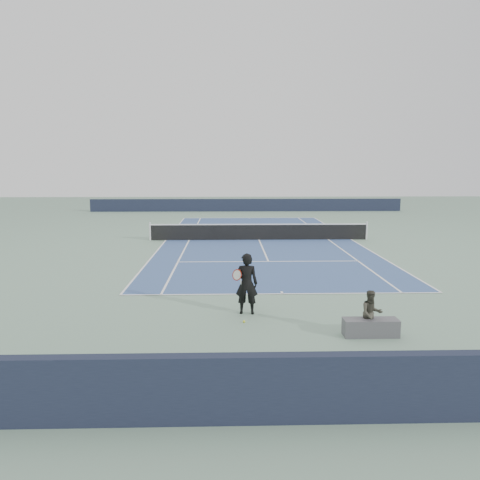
{
  "coord_description": "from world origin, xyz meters",
  "views": [
    {
      "loc": [
        -1.87,
        -27.24,
        4.29
      ],
      "look_at": [
        -1.31,
        -6.97,
        1.1
      ],
      "focal_mm": 35.0,
      "sensor_mm": 36.0,
      "label": 1
    }
  ],
  "objects_px": {
    "tennis_player": "(246,284)",
    "spectator_bench": "(371,320)",
    "tennis_net": "(259,231)",
    "tennis_ball": "(244,321)"
  },
  "relations": [
    {
      "from": "tennis_ball",
      "to": "spectator_bench",
      "type": "distance_m",
      "value": 3.41
    },
    {
      "from": "tennis_net",
      "to": "spectator_bench",
      "type": "relative_size",
      "value": 9.08
    },
    {
      "from": "tennis_net",
      "to": "tennis_ball",
      "type": "distance_m",
      "value": 14.85
    },
    {
      "from": "tennis_net",
      "to": "spectator_bench",
      "type": "height_order",
      "value": "spectator_bench"
    },
    {
      "from": "tennis_net",
      "to": "tennis_player",
      "type": "distance_m",
      "value": 14.02
    },
    {
      "from": "tennis_net",
      "to": "tennis_ball",
      "type": "relative_size",
      "value": 179.49
    },
    {
      "from": "tennis_player",
      "to": "spectator_bench",
      "type": "relative_size",
      "value": 1.28
    },
    {
      "from": "spectator_bench",
      "to": "tennis_net",
      "type": "bearing_deg",
      "value": 96.42
    },
    {
      "from": "tennis_ball",
      "to": "spectator_bench",
      "type": "relative_size",
      "value": 0.05
    },
    {
      "from": "spectator_bench",
      "to": "tennis_player",
      "type": "bearing_deg",
      "value": 147.97
    }
  ]
}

